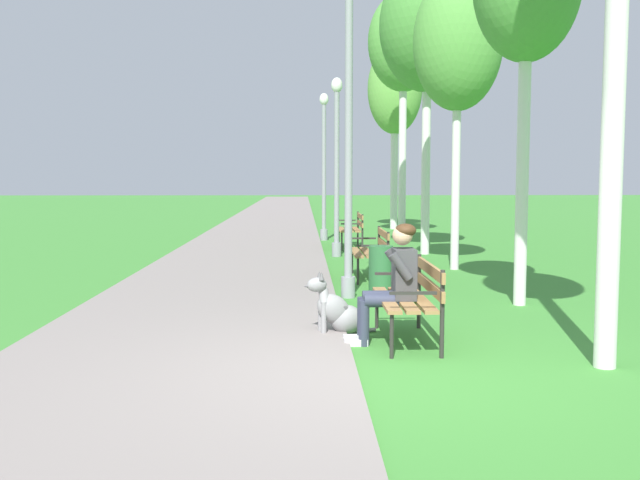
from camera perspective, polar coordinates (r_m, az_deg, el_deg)
The scene contains 15 objects.
ground_plane at distance 6.48m, azimuth 5.53°, elevation -10.54°, with size 120.00×120.00×0.00m, color #3D8433.
paved_path at distance 30.27m, azimuth -3.74°, elevation 1.77°, with size 3.41×60.00×0.04m, color gray.
park_bench_near at distance 7.67m, azimuth 7.24°, elevation -4.18°, with size 0.55×1.50×0.85m.
park_bench_mid at distance 12.31m, azimuth 4.13°, elevation -0.69°, with size 0.55×1.50×0.85m.
park_bench_far at distance 17.58m, azimuth 2.57°, elevation 1.04°, with size 0.55×1.50×0.85m.
person_seated_on_near_bench at distance 7.56m, azimuth 5.77°, elevation -3.02°, with size 0.74×0.49×1.25m.
dog_grey at distance 8.02m, azimuth 1.39°, elevation -5.58°, with size 0.82×0.39×0.71m.
lamp_post_near at distance 10.34m, azimuth 2.26°, elevation 8.94°, with size 0.24×0.24×4.73m.
lamp_post_mid at distance 15.63m, azimuth 1.32°, elevation 5.91°, with size 0.24×0.24×3.81m.
lamp_post_far at distance 19.60m, azimuth 0.31°, elevation 5.91°, with size 0.24×0.24×3.93m.
birch_tree_third at distance 13.90m, azimuth 10.75°, elevation 14.88°, with size 1.63×1.58×5.42m.
birch_tree_fourth at distance 16.61m, azimuth 8.42°, elevation 16.16°, with size 2.10×2.23×6.42m.
birch_tree_fifth at distance 20.73m, azimuth 6.56°, elevation 14.98°, with size 1.95×1.70×6.75m.
birch_tree_sixth at distance 24.10m, azimuth 5.88°, elevation 11.52°, with size 1.77×1.57×5.99m.
litter_bin at distance 10.89m, azimuth 4.78°, elevation -2.30°, with size 0.36×0.36×0.70m, color #2D6638.
Camera 1 is at (-0.77, -6.19, 1.74)m, focal length 40.88 mm.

